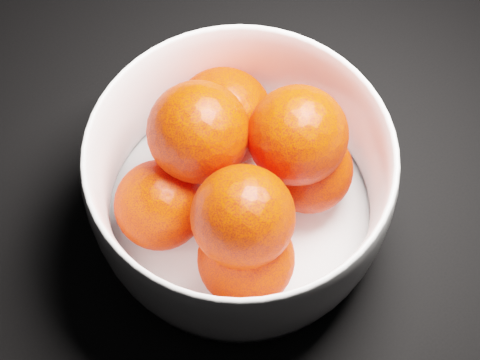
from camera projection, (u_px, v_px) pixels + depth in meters
bowl at (240, 183)px, 0.55m from camera, size 0.25×0.25×0.12m
orange_pile at (238, 170)px, 0.54m from camera, size 0.19×0.20×0.13m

